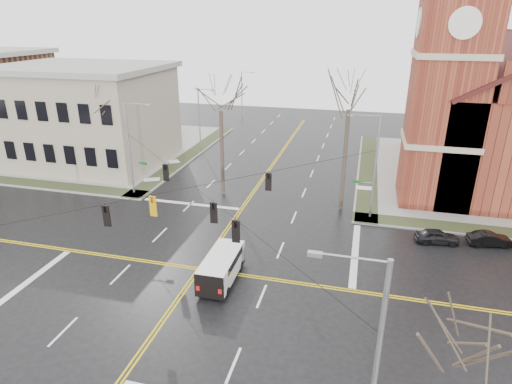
% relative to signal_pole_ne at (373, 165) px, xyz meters
% --- Properties ---
extents(ground, '(120.00, 120.00, 0.00)m').
position_rel_signal_pole_ne_xyz_m(ground, '(-11.32, -11.50, -4.95)').
color(ground, black).
rests_on(ground, ground).
extents(sidewalks, '(80.00, 80.00, 0.17)m').
position_rel_signal_pole_ne_xyz_m(sidewalks, '(-11.32, -11.50, -4.87)').
color(sidewalks, gray).
rests_on(sidewalks, ground).
extents(road_markings, '(100.00, 100.00, 0.01)m').
position_rel_signal_pole_ne_xyz_m(road_markings, '(-11.32, -11.50, -4.94)').
color(road_markings, gold).
rests_on(road_markings, ground).
extents(civic_building_a, '(18.00, 14.00, 11.00)m').
position_rel_signal_pole_ne_xyz_m(civic_building_a, '(-33.32, 8.50, 0.55)').
color(civic_building_a, gray).
rests_on(civic_building_a, ground).
extents(signal_pole_ne, '(2.75, 0.22, 9.00)m').
position_rel_signal_pole_ne_xyz_m(signal_pole_ne, '(0.00, 0.00, 0.00)').
color(signal_pole_ne, gray).
rests_on(signal_pole_ne, ground).
extents(signal_pole_nw, '(2.75, 0.22, 9.00)m').
position_rel_signal_pole_ne_xyz_m(signal_pole_nw, '(-22.64, 0.00, 0.00)').
color(signal_pole_nw, gray).
rests_on(signal_pole_nw, ground).
extents(signal_pole_se, '(2.75, 0.22, 9.00)m').
position_rel_signal_pole_ne_xyz_m(signal_pole_se, '(0.00, -23.00, 0.00)').
color(signal_pole_se, gray).
rests_on(signal_pole_se, ground).
extents(span_wires, '(23.02, 23.02, 0.03)m').
position_rel_signal_pole_ne_xyz_m(span_wires, '(-11.32, -11.50, 1.25)').
color(span_wires, black).
rests_on(span_wires, ground).
extents(traffic_signals, '(8.21, 8.26, 1.30)m').
position_rel_signal_pole_ne_xyz_m(traffic_signals, '(-11.32, -12.17, 0.50)').
color(traffic_signals, black).
rests_on(traffic_signals, ground).
extents(streetlight_north_a, '(2.30, 0.20, 8.00)m').
position_rel_signal_pole_ne_xyz_m(streetlight_north_a, '(-21.97, 16.50, -0.48)').
color(streetlight_north_a, gray).
rests_on(streetlight_north_a, ground).
extents(streetlight_north_b, '(2.30, 0.20, 8.00)m').
position_rel_signal_pole_ne_xyz_m(streetlight_north_b, '(-21.97, 36.50, -0.48)').
color(streetlight_north_b, gray).
rests_on(streetlight_north_b, ground).
extents(cargo_van, '(1.96, 4.95, 1.87)m').
position_rel_signal_pole_ne_xyz_m(cargo_van, '(-9.32, -12.26, -3.84)').
color(cargo_van, white).
rests_on(cargo_van, ground).
extents(parked_car_a, '(3.45, 1.76, 1.12)m').
position_rel_signal_pole_ne_xyz_m(parked_car_a, '(5.24, -3.29, -4.39)').
color(parked_car_a, black).
rests_on(parked_car_a, ground).
extents(parked_car_b, '(3.42, 1.74, 1.07)m').
position_rel_signal_pole_ne_xyz_m(parked_car_b, '(9.13, -2.73, -4.41)').
color(parked_car_b, black).
rests_on(parked_car_b, ground).
extents(tree_nw_far, '(4.00, 4.00, 11.22)m').
position_rel_signal_pole_ne_xyz_m(tree_nw_far, '(-26.35, 2.16, 3.17)').
color(tree_nw_far, '#3E3127').
rests_on(tree_nw_far, ground).
extents(tree_nw_near, '(4.00, 4.00, 12.26)m').
position_rel_signal_pole_ne_xyz_m(tree_nw_near, '(-14.18, 2.32, 3.91)').
color(tree_nw_near, '#3E3127').
rests_on(tree_nw_near, ground).
extents(tree_ne, '(4.00, 4.00, 13.51)m').
position_rel_signal_pole_ne_xyz_m(tree_ne, '(-2.46, 1.47, 4.80)').
color(tree_ne, '#3E3127').
rests_on(tree_ne, ground).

